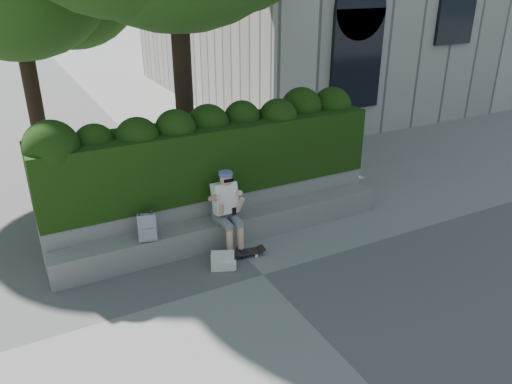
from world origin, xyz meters
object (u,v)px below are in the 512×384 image
person (227,207)px  backpack_ground (223,261)px  skateboard (239,254)px  backpack_plaid (147,227)px

person → backpack_ground: 0.92m
skateboard → person: bearing=100.2°
skateboard → backpack_plaid: (-1.35, 0.50, 0.59)m
backpack_plaid → person: bearing=12.1°
backpack_plaid → backpack_ground: (0.99, -0.66, -0.54)m
person → skateboard: (0.01, -0.42, -0.68)m
person → backpack_plaid: person is taller
skateboard → backpack_plaid: 1.56m
backpack_plaid → backpack_ground: backpack_plaid is taller
person → backpack_plaid: 1.35m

